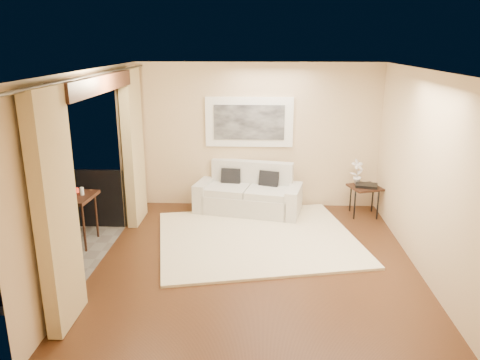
# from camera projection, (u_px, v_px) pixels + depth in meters

# --- Properties ---
(floor) EXTENTS (5.00, 5.00, 0.00)m
(floor) POSITION_uv_depth(u_px,v_px,m) (256.00, 263.00, 6.72)
(floor) COLOR #4E2C17
(floor) RESTS_ON ground
(room_shell) EXTENTS (5.00, 6.40, 5.00)m
(room_shell) POSITION_uv_depth(u_px,v_px,m) (95.00, 84.00, 6.09)
(room_shell) COLOR white
(room_shell) RESTS_ON ground
(balcony) EXTENTS (1.81, 2.60, 1.17)m
(balcony) POSITION_uv_depth(u_px,v_px,m) (29.00, 247.00, 6.81)
(balcony) COLOR #605B56
(balcony) RESTS_ON ground
(curtains) EXTENTS (0.16, 4.80, 2.64)m
(curtains) POSITION_uv_depth(u_px,v_px,m) (104.00, 171.00, 6.43)
(curtains) COLOR tan
(curtains) RESTS_ON ground
(artwork) EXTENTS (1.62, 0.07, 0.92)m
(artwork) POSITION_uv_depth(u_px,v_px,m) (249.00, 122.00, 8.62)
(artwork) COLOR white
(artwork) RESTS_ON room_shell
(rug) EXTENTS (3.57, 3.26, 0.04)m
(rug) POSITION_uv_depth(u_px,v_px,m) (257.00, 238.00, 7.51)
(rug) COLOR #FEF1CC
(rug) RESTS_ON floor
(sofa) EXTENTS (2.02, 1.19, 0.91)m
(sofa) POSITION_uv_depth(u_px,v_px,m) (249.00, 195.00, 8.63)
(sofa) COLOR silver
(sofa) RESTS_ON floor
(side_table) EXTENTS (0.64, 0.64, 0.55)m
(side_table) POSITION_uv_depth(u_px,v_px,m) (365.00, 189.00, 8.41)
(side_table) COLOR #321A10
(side_table) RESTS_ON floor
(tray) EXTENTS (0.43, 0.36, 0.05)m
(tray) POSITION_uv_depth(u_px,v_px,m) (366.00, 185.00, 8.36)
(tray) COLOR black
(tray) RESTS_ON side_table
(orchid) EXTENTS (0.28, 0.24, 0.46)m
(orchid) POSITION_uv_depth(u_px,v_px,m) (357.00, 172.00, 8.46)
(orchid) COLOR white
(orchid) RESTS_ON side_table
(bistro_table) EXTENTS (0.71, 0.71, 0.79)m
(bistro_table) POSITION_uv_depth(u_px,v_px,m) (71.00, 201.00, 7.16)
(bistro_table) COLOR #321A10
(bistro_table) RESTS_ON balcony
(balcony_chair_far) EXTENTS (0.53, 0.54, 1.04)m
(balcony_chair_far) POSITION_uv_depth(u_px,v_px,m) (50.00, 212.00, 6.96)
(balcony_chair_far) COLOR #321A10
(balcony_chair_far) RESTS_ON balcony
(ice_bucket) EXTENTS (0.18, 0.18, 0.20)m
(ice_bucket) POSITION_uv_depth(u_px,v_px,m) (62.00, 187.00, 7.20)
(ice_bucket) COLOR silver
(ice_bucket) RESTS_ON bistro_table
(candle) EXTENTS (0.06, 0.06, 0.07)m
(candle) POSITION_uv_depth(u_px,v_px,m) (77.00, 190.00, 7.27)
(candle) COLOR #F92C16
(candle) RESTS_ON bistro_table
(vase) EXTENTS (0.04, 0.04, 0.18)m
(vase) POSITION_uv_depth(u_px,v_px,m) (62.00, 194.00, 6.90)
(vase) COLOR silver
(vase) RESTS_ON bistro_table
(glass_a) EXTENTS (0.06, 0.06, 0.12)m
(glass_a) POSITION_uv_depth(u_px,v_px,m) (74.00, 193.00, 7.06)
(glass_a) COLOR white
(glass_a) RESTS_ON bistro_table
(glass_b) EXTENTS (0.06, 0.06, 0.12)m
(glass_b) POSITION_uv_depth(u_px,v_px,m) (82.00, 191.00, 7.15)
(glass_b) COLOR silver
(glass_b) RESTS_ON bistro_table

